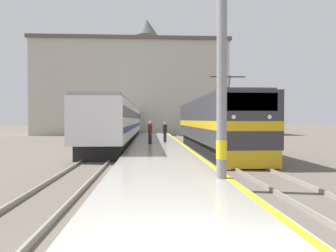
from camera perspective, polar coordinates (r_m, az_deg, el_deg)
The scene contains 11 objects.
ground_plane at distance 34.45m, azimuth -2.28°, elevation -2.66°, with size 200.00×200.00×0.00m, color #60564C.
platform at distance 29.45m, azimuth -2.12°, elevation -2.89°, with size 4.06×140.00×0.42m.
rail_track_near at distance 29.80m, azimuth 5.40°, elevation -3.20°, with size 2.84×140.00×0.16m.
rail_track_far at distance 29.59m, azimuth -8.73°, elevation -3.23°, with size 2.84×140.00×0.16m.
locomotive_train at distance 23.39m, azimuth 7.78°, elevation 0.28°, with size 2.92×17.91×4.74m.
passenger_train at distance 36.18m, azimuth -7.73°, elevation 0.67°, with size 2.92×38.78×3.69m.
catenary_mast at distance 10.59m, azimuth 9.65°, elevation 12.74°, with size 2.54×0.34×8.13m.
person_on_platform at distance 24.98m, azimuth -3.15°, elevation -1.03°, with size 0.34×0.34×1.73m.
second_waiting_passenger at distance 26.81m, azimuth -0.54°, elevation -1.00°, with size 0.34×0.34×1.63m.
clock_tower at distance 64.50m, azimuth -3.74°, elevation 9.41°, with size 4.52×4.52×21.73m.
station_building at distance 52.05m, azimuth -6.29°, elevation 6.51°, with size 29.30×9.87×14.31m.
Camera 1 is at (-0.59, -4.37, 2.25)m, focal length 35.00 mm.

